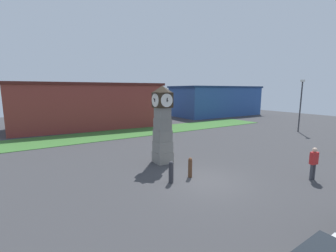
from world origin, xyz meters
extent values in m
plane|color=#38383A|center=(0.00, 0.00, 0.00)|extent=(80.32, 80.32, 0.00)
cube|color=gray|center=(-0.37, 3.85, 0.36)|extent=(1.08, 1.08, 0.73)
cube|color=gray|center=(-0.37, 3.85, 1.09)|extent=(1.02, 1.02, 0.73)
cube|color=gray|center=(-0.37, 3.85, 1.82)|extent=(0.95, 0.95, 0.73)
cube|color=slate|center=(-0.37, 3.85, 2.55)|extent=(0.89, 0.89, 0.73)
cube|color=gray|center=(-0.37, 3.85, 3.28)|extent=(0.83, 0.83, 0.73)
cube|color=#2D2316|center=(-0.37, 3.85, 4.13)|extent=(1.02, 1.02, 0.96)
cylinder|color=white|center=(-0.37, 4.38, 4.13)|extent=(0.84, 0.04, 0.84)
cube|color=black|center=(-0.37, 4.41, 4.13)|extent=(0.06, 0.12, 0.19)
cube|color=black|center=(-0.37, 4.41, 4.13)|extent=(0.04, 0.30, 0.18)
cylinder|color=white|center=(-0.37, 3.32, 4.13)|extent=(0.84, 0.04, 0.84)
cube|color=black|center=(-0.37, 3.29, 4.13)|extent=(0.06, 0.19, 0.11)
cube|color=black|center=(-0.37, 3.29, 4.13)|extent=(0.04, 0.12, 0.31)
cylinder|color=white|center=(0.16, 3.85, 4.13)|extent=(0.04, 0.84, 0.84)
cube|color=black|center=(0.18, 3.85, 4.13)|extent=(0.06, 0.06, 0.19)
cube|color=black|center=(0.18, 3.85, 4.13)|extent=(0.30, 0.04, 0.18)
cylinder|color=white|center=(-0.90, 3.85, 4.13)|extent=(0.04, 0.84, 0.84)
cube|color=black|center=(-0.93, 3.85, 4.13)|extent=(0.05, 0.06, 0.19)
cube|color=black|center=(-0.93, 3.85, 4.13)|extent=(0.21, 0.04, 0.28)
pyramid|color=#2D2316|center=(-0.37, 3.85, 4.82)|extent=(1.07, 1.07, 0.42)
cylinder|color=#333338|center=(-1.69, 0.77, 0.50)|extent=(0.26, 0.26, 1.00)
sphere|color=#333338|center=(-1.69, 0.77, 1.04)|extent=(0.23, 0.23, 0.23)
cylinder|color=brown|center=(-0.41, 0.82, 0.49)|extent=(0.22, 0.22, 0.99)
sphere|color=brown|center=(-0.41, 0.82, 1.02)|extent=(0.20, 0.20, 0.20)
cylinder|color=#3F3F47|center=(5.00, -2.96, 0.44)|extent=(0.14, 0.14, 0.88)
cylinder|color=#3F3F47|center=(4.80, -2.92, 0.44)|extent=(0.14, 0.14, 0.88)
cube|color=red|center=(4.90, -2.94, 1.21)|extent=(0.44, 0.31, 0.66)
sphere|color=beige|center=(4.90, -2.94, 1.65)|extent=(0.24, 0.24, 0.24)
cylinder|color=#333338|center=(18.50, 5.09, 2.83)|extent=(0.14, 0.14, 5.65)
cube|color=silver|center=(18.50, 5.09, 5.77)|extent=(0.50, 0.24, 0.24)
cube|color=maroon|center=(-0.88, 21.40, 2.66)|extent=(17.83, 9.31, 5.32)
cube|color=#4F1E1B|center=(-0.88, 21.40, 5.47)|extent=(18.37, 9.59, 0.30)
cube|color=#2D5193|center=(22.76, 23.11, 2.57)|extent=(16.34, 8.13, 5.14)
cube|color=navy|center=(22.76, 23.11, 5.29)|extent=(16.83, 8.38, 0.30)
cube|color=#386B2D|center=(-3.38, 14.73, 0.02)|extent=(48.19, 5.28, 0.04)
camera|label=1|loc=(-7.68, -8.55, 4.76)|focal=24.00mm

